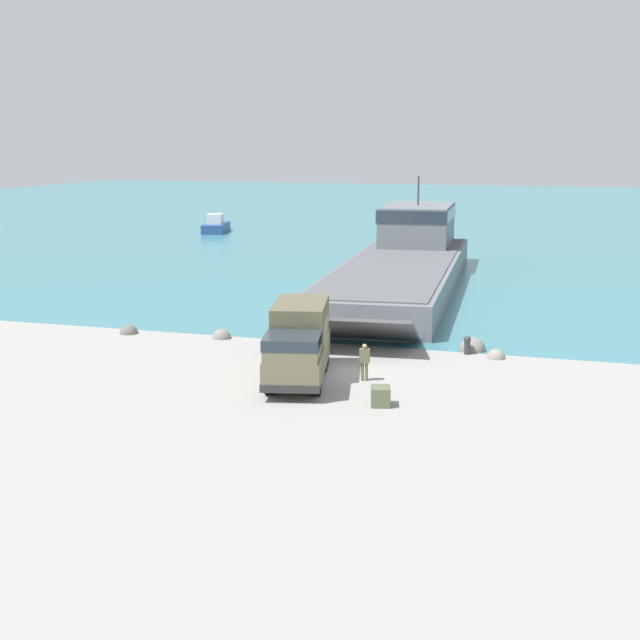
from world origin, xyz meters
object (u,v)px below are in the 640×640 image
object	(u,v)px
landing_craft	(405,258)
mooring_bollard	(467,344)
military_truck	(298,343)
moored_boat_a	(216,226)
soldier_on_ramp	(365,360)
cargo_crate	(381,396)

from	to	relation	value
landing_craft	mooring_bollard	distance (m)	23.20
military_truck	mooring_bollard	distance (m)	9.59
military_truck	moored_boat_a	xyz separation A→B (m)	(-30.38, 59.65, -0.95)
landing_craft	mooring_bollard	xyz separation A→B (m)	(7.78, -21.82, -1.32)
landing_craft	moored_boat_a	xyz separation A→B (m)	(-28.98, 30.77, -1.10)
mooring_bollard	military_truck	bearing A→B (deg)	-132.10
moored_boat_a	mooring_bollard	bearing A→B (deg)	-69.20
military_truck	landing_craft	bearing A→B (deg)	169.60
soldier_on_ramp	cargo_crate	xyz separation A→B (m)	(1.56, -3.47, -0.57)
mooring_bollard	cargo_crate	bearing A→B (deg)	-101.67
soldier_on_ramp	moored_boat_a	distance (m)	67.61
moored_boat_a	cargo_crate	size ratio (longest dim) A/B	7.54
military_truck	mooring_bollard	size ratio (longest dim) A/B	8.14
military_truck	cargo_crate	world-z (taller)	military_truck
military_truck	soldier_on_ramp	bearing A→B (deg)	91.71
mooring_bollard	cargo_crate	xyz separation A→B (m)	(-2.02, -9.79, -0.12)
moored_boat_a	mooring_bollard	distance (m)	64.16
military_truck	mooring_bollard	world-z (taller)	military_truck
cargo_crate	moored_boat_a	bearing A→B (deg)	119.12
military_truck	moored_boat_a	world-z (taller)	military_truck
landing_craft	cargo_crate	world-z (taller)	landing_craft
mooring_bollard	soldier_on_ramp	bearing A→B (deg)	-119.55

